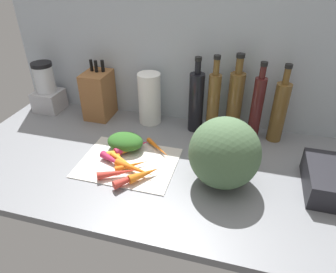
# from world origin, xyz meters

# --- Properties ---
(ground_plane) EXTENTS (1.70, 0.80, 0.03)m
(ground_plane) POSITION_xyz_m (0.00, 0.00, -0.01)
(ground_plane) COLOR slate
(wall_back) EXTENTS (1.70, 0.03, 0.60)m
(wall_back) POSITION_xyz_m (0.00, 0.39, 0.30)
(wall_back) COLOR #ADB7C1
(wall_back) RESTS_ON ground_plane
(cutting_board) EXTENTS (0.38, 0.29, 0.01)m
(cutting_board) POSITION_xyz_m (-0.13, -0.05, 0.00)
(cutting_board) COLOR beige
(cutting_board) RESTS_ON ground_plane
(carrot_0) EXTENTS (0.13, 0.14, 0.03)m
(carrot_0) POSITION_xyz_m (-0.14, 0.03, 0.03)
(carrot_0) COLOR #B2264C
(carrot_0) RESTS_ON cutting_board
(carrot_1) EXTENTS (0.12, 0.13, 0.03)m
(carrot_1) POSITION_xyz_m (-0.07, -0.16, 0.02)
(carrot_1) COLOR red
(carrot_1) RESTS_ON cutting_board
(carrot_2) EXTENTS (0.14, 0.09, 0.03)m
(carrot_2) POSITION_xyz_m (-0.18, -0.08, 0.02)
(carrot_2) COLOR #B2264C
(carrot_2) RESTS_ON cutting_board
(carrot_3) EXTENTS (0.15, 0.10, 0.03)m
(carrot_3) POSITION_xyz_m (-0.13, -0.14, 0.02)
(carrot_3) COLOR red
(carrot_3) RESTS_ON cutting_board
(carrot_4) EXTENTS (0.12, 0.10, 0.02)m
(carrot_4) POSITION_xyz_m (-0.10, -0.08, 0.02)
(carrot_4) COLOR orange
(carrot_4) RESTS_ON cutting_board
(carrot_5) EXTENTS (0.13, 0.11, 0.02)m
(carrot_5) POSITION_xyz_m (-0.04, 0.06, 0.02)
(carrot_5) COLOR orange
(carrot_5) RESTS_ON cutting_board
(carrot_6) EXTENTS (0.15, 0.10, 0.03)m
(carrot_6) POSITION_xyz_m (-0.14, -0.07, 0.02)
(carrot_6) COLOR orange
(carrot_6) RESTS_ON cutting_board
(carrot_7) EXTENTS (0.13, 0.10, 0.03)m
(carrot_7) POSITION_xyz_m (-0.17, -0.01, 0.02)
(carrot_7) COLOR orange
(carrot_7) RESTS_ON cutting_board
(carrot_8) EXTENTS (0.17, 0.07, 0.03)m
(carrot_8) POSITION_xyz_m (-0.08, -0.10, 0.02)
(carrot_8) COLOR orange
(carrot_8) RESTS_ON cutting_board
(carrot_9) EXTENTS (0.11, 0.11, 0.03)m
(carrot_9) POSITION_xyz_m (-0.04, -0.13, 0.02)
(carrot_9) COLOR orange
(carrot_9) RESTS_ON cutting_board
(carrot_10) EXTENTS (0.10, 0.12, 0.02)m
(carrot_10) POSITION_xyz_m (-0.16, -0.07, 0.02)
(carrot_10) COLOR orange
(carrot_10) RESTS_ON cutting_board
(carrot_greens_pile) EXTENTS (0.15, 0.12, 0.06)m
(carrot_greens_pile) POSITION_xyz_m (-0.18, 0.04, 0.04)
(carrot_greens_pile) COLOR #2D6023
(carrot_greens_pile) RESTS_ON cutting_board
(winter_squash) EXTENTS (0.25, 0.24, 0.26)m
(winter_squash) POSITION_xyz_m (0.24, -0.07, 0.13)
(winter_squash) COLOR #4C6B47
(winter_squash) RESTS_ON ground_plane
(knife_block) EXTENTS (0.12, 0.15, 0.28)m
(knife_block) POSITION_xyz_m (-0.41, 0.29, 0.12)
(knife_block) COLOR brown
(knife_block) RESTS_ON ground_plane
(blender_appliance) EXTENTS (0.13, 0.13, 0.25)m
(blender_appliance) POSITION_xyz_m (-0.70, 0.28, 0.11)
(blender_appliance) COLOR #B2B2B7
(blender_appliance) RESTS_ON ground_plane
(paper_towel_roll) EXTENTS (0.11, 0.11, 0.25)m
(paper_towel_roll) POSITION_xyz_m (-0.15, 0.30, 0.12)
(paper_towel_roll) COLOR white
(paper_towel_roll) RESTS_ON ground_plane
(bottle_0) EXTENTS (0.07, 0.07, 0.35)m
(bottle_0) POSITION_xyz_m (0.07, 0.28, 0.14)
(bottle_0) COLOR black
(bottle_0) RESTS_ON ground_plane
(bottle_1) EXTENTS (0.05, 0.05, 0.36)m
(bottle_1) POSITION_xyz_m (0.15, 0.28, 0.15)
(bottle_1) COLOR brown
(bottle_1) RESTS_ON ground_plane
(bottle_2) EXTENTS (0.07, 0.07, 0.36)m
(bottle_2) POSITION_xyz_m (0.24, 0.32, 0.15)
(bottle_2) COLOR brown
(bottle_2) RESTS_ON ground_plane
(bottle_3) EXTENTS (0.05, 0.05, 0.35)m
(bottle_3) POSITION_xyz_m (0.34, 0.27, 0.15)
(bottle_3) COLOR #471919
(bottle_3) RESTS_ON ground_plane
(bottle_4) EXTENTS (0.06, 0.06, 0.35)m
(bottle_4) POSITION_xyz_m (0.43, 0.29, 0.14)
(bottle_4) COLOR brown
(bottle_4) RESTS_ON ground_plane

